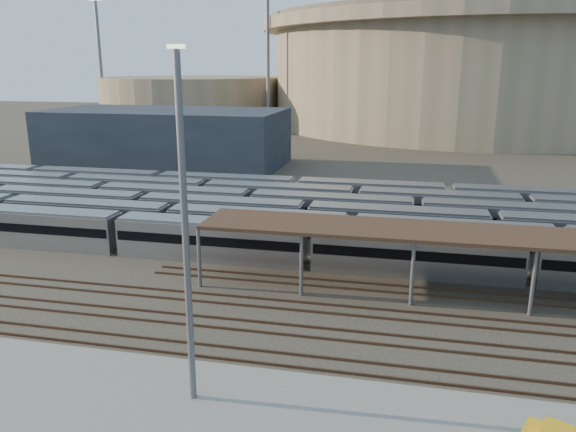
# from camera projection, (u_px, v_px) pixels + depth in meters

# --- Properties ---
(ground) EXTENTS (420.00, 420.00, 0.00)m
(ground) POSITION_uv_depth(u_px,v_px,m) (291.00, 301.00, 43.78)
(ground) COLOR #383026
(ground) RESTS_ON ground
(apron) EXTENTS (50.00, 9.00, 0.20)m
(apron) POSITION_uv_depth(u_px,v_px,m) (144.00, 400.00, 30.66)
(apron) COLOR gray
(apron) RESTS_ON ground
(subway_trains) EXTENTS (124.52, 23.90, 3.60)m
(subway_trains) POSITION_uv_depth(u_px,v_px,m) (310.00, 217.00, 61.13)
(subway_trains) COLOR #A7A7AC
(subway_trains) RESTS_ON ground
(empty_tracks) EXTENTS (170.00, 9.62, 0.18)m
(empty_tracks) POSITION_uv_depth(u_px,v_px,m) (276.00, 328.00, 39.05)
(empty_tracks) COLOR #4C3323
(empty_tracks) RESTS_ON ground
(stadium) EXTENTS (124.00, 124.00, 32.50)m
(stadium) POSITION_uv_depth(u_px,v_px,m) (473.00, 69.00, 166.20)
(stadium) COLOR gray
(stadium) RESTS_ON ground
(secondary_arena) EXTENTS (56.00, 56.00, 14.00)m
(secondary_arena) POSITION_uv_depth(u_px,v_px,m) (192.00, 100.00, 176.96)
(secondary_arena) COLOR gray
(secondary_arena) RESTS_ON ground
(service_building) EXTENTS (42.00, 20.00, 10.00)m
(service_building) POSITION_uv_depth(u_px,v_px,m) (166.00, 138.00, 101.60)
(service_building) COLOR #1E232D
(service_building) RESTS_ON ground
(floodlight_0) EXTENTS (4.00, 1.00, 38.40)m
(floodlight_0) POSITION_uv_depth(u_px,v_px,m) (268.00, 53.00, 148.29)
(floodlight_0) COLOR slate
(floodlight_0) RESTS_ON ground
(floodlight_1) EXTENTS (4.00, 1.00, 38.40)m
(floodlight_1) POSITION_uv_depth(u_px,v_px,m) (100.00, 55.00, 169.17)
(floodlight_1) COLOR slate
(floodlight_1) RESTS_ON ground
(floodlight_3) EXTENTS (4.00, 1.00, 38.40)m
(floodlight_3) POSITION_uv_depth(u_px,v_px,m) (361.00, 56.00, 191.25)
(floodlight_3) COLOR slate
(floodlight_3) RESTS_ON ground
(yard_light_pole) EXTENTS (0.80, 0.36, 18.56)m
(yard_light_pole) POSITION_uv_depth(u_px,v_px,m) (185.00, 234.00, 28.35)
(yard_light_pole) COLOR slate
(yard_light_pole) RESTS_ON apron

